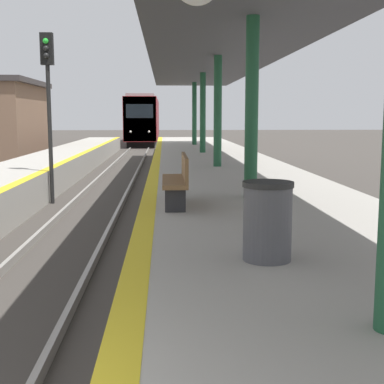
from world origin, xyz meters
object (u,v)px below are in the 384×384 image
at_px(signal_mid, 48,87).
at_px(trash_bin, 267,221).
at_px(train, 144,120).
at_px(bench, 178,178).

distance_m(signal_mid, trash_bin, 11.22).
height_order(train, trash_bin, train).
bearing_deg(signal_mid, train, 87.79).
xyz_separation_m(train, bench, (2.21, -42.39, -0.79)).
height_order(signal_mid, trash_bin, signal_mid).
relative_size(signal_mid, bench, 2.73).
bearing_deg(train, signal_mid, -92.21).
bearing_deg(bench, train, 92.98).
xyz_separation_m(train, signal_mid, (-1.39, -36.14, 1.19)).
distance_m(trash_bin, bench, 3.94).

